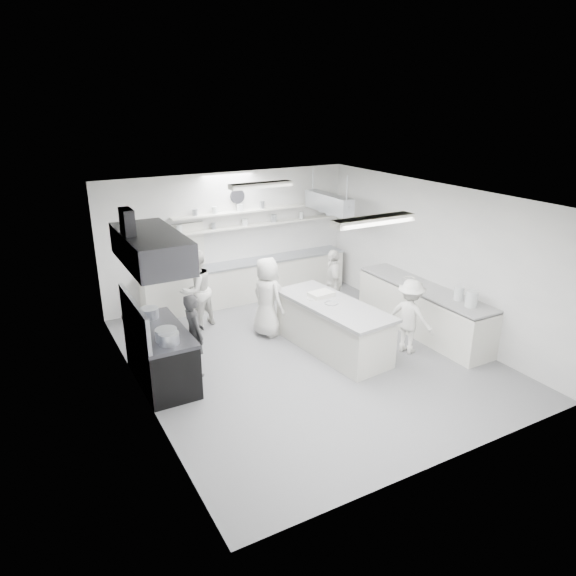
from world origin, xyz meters
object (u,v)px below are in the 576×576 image
prep_island (333,328)px  cook_stove (194,335)px  stove (161,357)px  cook_back (196,290)px  back_counter (248,281)px  right_counter (422,310)px

prep_island → cook_stove: size_ratio=1.66×
stove → cook_back: 2.27m
back_counter → cook_stove: size_ratio=3.38×
back_counter → cook_back: (-1.61, -0.96, 0.37)m
stove → cook_stove: size_ratio=1.22×
prep_island → cook_back: bearing=124.2°
stove → back_counter: size_ratio=0.36×
prep_island → stove: bearing=166.7°
right_counter → prep_island: right_counter is taller
prep_island → right_counter: bearing=-11.3°
right_counter → cook_stove: size_ratio=2.23×
right_counter → cook_back: 4.67m
stove → back_counter: bearing=44.0°
right_counter → prep_island: 2.08m
back_counter → right_counter: (2.35, -3.40, 0.01)m
back_counter → cook_back: cook_back is taller
back_counter → prep_island: bearing=-85.0°
stove → prep_island: prep_island is taller
stove → prep_island: bearing=-7.3°
stove → cook_stove: cook_stove is taller
prep_island → cook_stove: (-2.59, 0.38, 0.29)m
prep_island → cook_back: 2.96m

